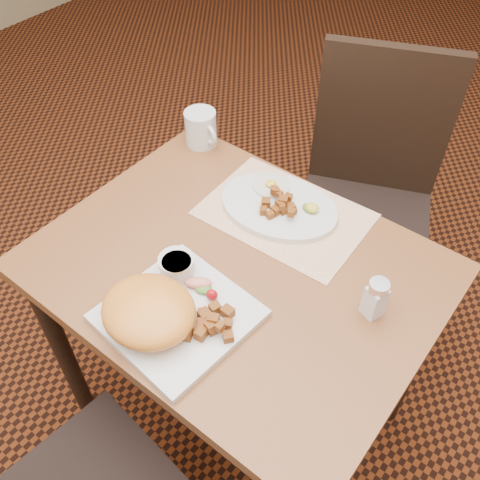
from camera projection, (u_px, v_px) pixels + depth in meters
name	position (u px, v px, depth m)	size (l,w,h in m)	color
ground	(237.00, 411.00, 1.78)	(8.00, 8.00, 0.00)	black
table	(237.00, 293.00, 1.31)	(0.90, 0.70, 0.75)	brown
chair_far	(369.00, 187.00, 1.74)	(0.55, 0.56, 0.97)	black
placemat	(285.00, 214.00, 1.35)	(0.40, 0.28, 0.00)	white
plate_square	(178.00, 315.00, 1.13)	(0.28, 0.28, 0.02)	silver
plate_oval	(279.00, 207.00, 1.35)	(0.30, 0.23, 0.02)	silver
hollandaise_mound	(148.00, 311.00, 1.08)	(0.20, 0.18, 0.07)	orange
ramekin	(177.00, 265.00, 1.18)	(0.08, 0.08, 0.04)	silver
garnish_sq	(202.00, 287.00, 1.16)	(0.10, 0.06, 0.03)	#387223
fried_egg	(271.00, 185.00, 1.39)	(0.10, 0.10, 0.02)	white
garnish_ov	(311.00, 208.00, 1.33)	(0.05, 0.04, 0.02)	#387223
salt_shaker	(376.00, 298.00, 1.10)	(0.05, 0.05, 0.10)	white
coffee_mug	(201.00, 128.00, 1.52)	(0.12, 0.09, 0.10)	silver
home_fries_sq	(210.00, 323.00, 1.09)	(0.10, 0.12, 0.04)	#8E4B16
home_fries_ov	(280.00, 205.00, 1.32)	(0.10, 0.09, 0.04)	#8E4B16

